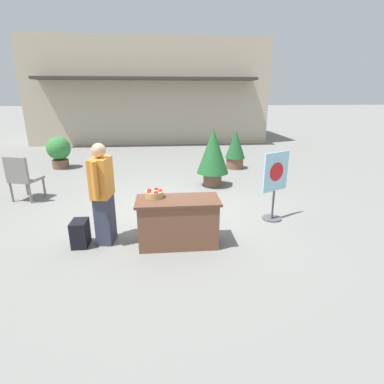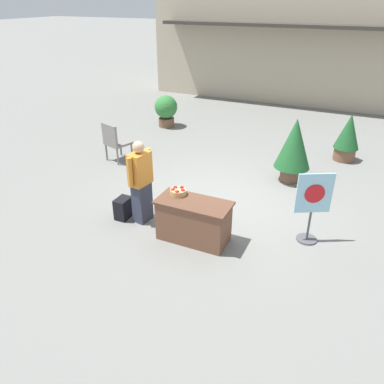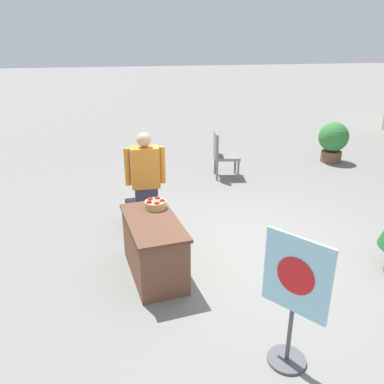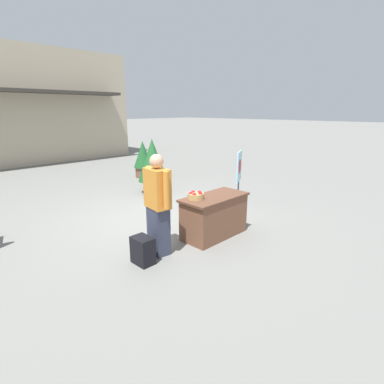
{
  "view_description": "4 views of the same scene",
  "coord_description": "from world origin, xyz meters",
  "px_view_note": "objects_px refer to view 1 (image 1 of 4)",
  "views": [
    {
      "loc": [
        -0.06,
        -5.73,
        2.3
      ],
      "look_at": [
        0.42,
        -0.57,
        0.6
      ],
      "focal_mm": 28.0,
      "sensor_mm": 36.0,
      "label": 1
    },
    {
      "loc": [
        2.45,
        -6.43,
        3.87
      ],
      "look_at": [
        -0.23,
        -0.69,
        0.53
      ],
      "focal_mm": 35.0,
      "sensor_mm": 36.0,
      "label": 2
    },
    {
      "loc": [
        4.25,
        -2.29,
        2.74
      ],
      "look_at": [
        0.09,
        -0.86,
        1.06
      ],
      "focal_mm": 35.0,
      "sensor_mm": 36.0,
      "label": 3
    },
    {
      "loc": [
        -3.8,
        -4.72,
        2.25
      ],
      "look_at": [
        0.38,
        -0.57,
        0.62
      ],
      "focal_mm": 28.0,
      "sensor_mm": 36.0,
      "label": 4
    }
  ],
  "objects_px": {
    "apple_basket": "(154,194)",
    "backpack": "(80,233)",
    "display_table": "(178,222)",
    "potted_plant_far_right": "(235,148)",
    "patio_chair": "(22,176)",
    "potted_plant_near_left": "(213,153)",
    "potted_plant_near_right": "(59,151)",
    "person_visitor": "(103,194)",
    "poster_board": "(275,183)"
  },
  "relations": [
    {
      "from": "patio_chair",
      "to": "potted_plant_near_right",
      "type": "bearing_deg",
      "value": 20.79
    },
    {
      "from": "poster_board",
      "to": "potted_plant_near_right",
      "type": "xyz_separation_m",
      "value": [
        -5.39,
        4.71,
        -0.15
      ]
    },
    {
      "from": "backpack",
      "to": "potted_plant_near_right",
      "type": "bearing_deg",
      "value": 110.2
    },
    {
      "from": "display_table",
      "to": "backpack",
      "type": "distance_m",
      "value": 1.55
    },
    {
      "from": "apple_basket",
      "to": "display_table",
      "type": "bearing_deg",
      "value": -19.08
    },
    {
      "from": "apple_basket",
      "to": "poster_board",
      "type": "height_order",
      "value": "poster_board"
    },
    {
      "from": "apple_basket",
      "to": "backpack",
      "type": "relative_size",
      "value": 0.68
    },
    {
      "from": "backpack",
      "to": "person_visitor",
      "type": "bearing_deg",
      "value": 13.61
    },
    {
      "from": "display_table",
      "to": "poster_board",
      "type": "bearing_deg",
      "value": 23.94
    },
    {
      "from": "display_table",
      "to": "potted_plant_far_right",
      "type": "relative_size",
      "value": 1.05
    },
    {
      "from": "display_table",
      "to": "backpack",
      "type": "bearing_deg",
      "value": 177.08
    },
    {
      "from": "patio_chair",
      "to": "potted_plant_far_right",
      "type": "relative_size",
      "value": 0.83
    },
    {
      "from": "potted_plant_near_right",
      "to": "potted_plant_far_right",
      "type": "xyz_separation_m",
      "value": [
        5.63,
        -0.54,
        0.08
      ]
    },
    {
      "from": "display_table",
      "to": "potted_plant_far_right",
      "type": "xyz_separation_m",
      "value": [
        2.08,
        4.99,
        0.27
      ]
    },
    {
      "from": "display_table",
      "to": "apple_basket",
      "type": "relative_size",
      "value": 4.55
    },
    {
      "from": "potted_plant_near_left",
      "to": "poster_board",
      "type": "bearing_deg",
      "value": -71.07
    },
    {
      "from": "patio_chair",
      "to": "potted_plant_near_left",
      "type": "relative_size",
      "value": 0.68
    },
    {
      "from": "person_visitor",
      "to": "poster_board",
      "type": "bearing_deg",
      "value": 20.63
    },
    {
      "from": "display_table",
      "to": "poster_board",
      "type": "height_order",
      "value": "poster_board"
    },
    {
      "from": "potted_plant_near_right",
      "to": "potted_plant_far_right",
      "type": "bearing_deg",
      "value": -5.52
    },
    {
      "from": "display_table",
      "to": "poster_board",
      "type": "xyz_separation_m",
      "value": [
        1.85,
        0.82,
        0.34
      ]
    },
    {
      "from": "backpack",
      "to": "potted_plant_far_right",
      "type": "bearing_deg",
      "value": 53.59
    },
    {
      "from": "apple_basket",
      "to": "person_visitor",
      "type": "height_order",
      "value": "person_visitor"
    },
    {
      "from": "display_table",
      "to": "apple_basket",
      "type": "xyz_separation_m",
      "value": [
        -0.36,
        0.12,
        0.44
      ]
    },
    {
      "from": "person_visitor",
      "to": "backpack",
      "type": "bearing_deg",
      "value": -157.92
    },
    {
      "from": "apple_basket",
      "to": "potted_plant_near_right",
      "type": "height_order",
      "value": "potted_plant_near_right"
    },
    {
      "from": "display_table",
      "to": "potted_plant_near_left",
      "type": "relative_size",
      "value": 0.86
    },
    {
      "from": "display_table",
      "to": "potted_plant_near_right",
      "type": "bearing_deg",
      "value": 122.69
    },
    {
      "from": "person_visitor",
      "to": "apple_basket",
      "type": "bearing_deg",
      "value": 5.02
    },
    {
      "from": "patio_chair",
      "to": "potted_plant_near_left",
      "type": "distance_m",
      "value": 4.46
    },
    {
      "from": "person_visitor",
      "to": "potted_plant_near_right",
      "type": "bearing_deg",
      "value": 122.53
    },
    {
      "from": "apple_basket",
      "to": "potted_plant_near_right",
      "type": "bearing_deg",
      "value": 120.54
    },
    {
      "from": "display_table",
      "to": "backpack",
      "type": "xyz_separation_m",
      "value": [
        -1.54,
        0.08,
        -0.17
      ]
    },
    {
      "from": "display_table",
      "to": "potted_plant_far_right",
      "type": "distance_m",
      "value": 5.41
    },
    {
      "from": "potted_plant_far_right",
      "to": "patio_chair",
      "type": "bearing_deg",
      "value": -154.19
    },
    {
      "from": "display_table",
      "to": "apple_basket",
      "type": "bearing_deg",
      "value": 160.92
    },
    {
      "from": "patio_chair",
      "to": "potted_plant_far_right",
      "type": "distance_m",
      "value": 6.01
    },
    {
      "from": "person_visitor",
      "to": "poster_board",
      "type": "relative_size",
      "value": 1.24
    },
    {
      "from": "poster_board",
      "to": "potted_plant_near_right",
      "type": "height_order",
      "value": "poster_board"
    },
    {
      "from": "patio_chair",
      "to": "potted_plant_near_left",
      "type": "height_order",
      "value": "potted_plant_near_left"
    },
    {
      "from": "apple_basket",
      "to": "patio_chair",
      "type": "relative_size",
      "value": 0.28
    },
    {
      "from": "person_visitor",
      "to": "backpack",
      "type": "xyz_separation_m",
      "value": [
        -0.39,
        -0.09,
        -0.61
      ]
    },
    {
      "from": "poster_board",
      "to": "potted_plant_near_left",
      "type": "bearing_deg",
      "value": 170.75
    },
    {
      "from": "apple_basket",
      "to": "patio_chair",
      "type": "xyz_separation_m",
      "value": [
        -2.97,
        2.25,
        -0.25
      ]
    },
    {
      "from": "person_visitor",
      "to": "potted_plant_near_right",
      "type": "height_order",
      "value": "person_visitor"
    },
    {
      "from": "potted_plant_near_left",
      "to": "potted_plant_near_right",
      "type": "bearing_deg",
      "value": 152.47
    },
    {
      "from": "backpack",
      "to": "potted_plant_near_right",
      "type": "distance_m",
      "value": 5.82
    },
    {
      "from": "potted_plant_near_left",
      "to": "apple_basket",
      "type": "bearing_deg",
      "value": -115.11
    },
    {
      "from": "display_table",
      "to": "potted_plant_near_right",
      "type": "height_order",
      "value": "potted_plant_near_right"
    },
    {
      "from": "person_visitor",
      "to": "backpack",
      "type": "relative_size",
      "value": 3.84
    }
  ]
}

